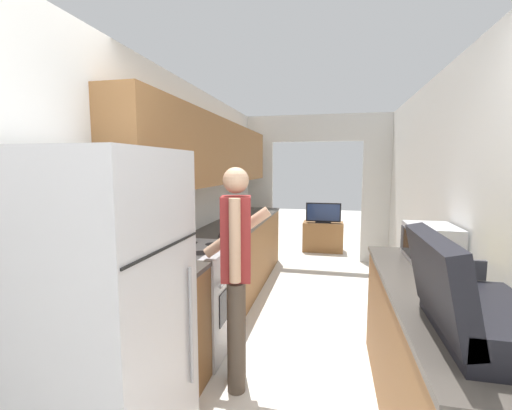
{
  "coord_description": "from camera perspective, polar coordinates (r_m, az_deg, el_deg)",
  "views": [
    {
      "loc": [
        0.27,
        -0.89,
        1.64
      ],
      "look_at": [
        -0.55,
        2.79,
        1.21
      ],
      "focal_mm": 24.0,
      "sensor_mm": 36.0,
      "label": 1
    }
  ],
  "objects": [
    {
      "name": "suitcase",
      "position": [
        1.73,
        32.13,
        -14.12
      ],
      "size": [
        0.46,
        0.67,
        0.44
      ],
      "color": "black",
      "rests_on": "counter_right"
    },
    {
      "name": "person",
      "position": [
        2.55,
        -3.3,
        -10.97
      ],
      "size": [
        0.53,
        0.43,
        1.63
      ],
      "rotation": [
        0.0,
        0.0,
        1.79
      ],
      "color": "#4C4238",
      "rests_on": "ground_plane"
    },
    {
      "name": "knife",
      "position": [
        3.59,
        -5.7,
        -4.91
      ],
      "size": [
        0.09,
        0.33,
        0.02
      ],
      "rotation": [
        0.0,
        0.0,
        0.25
      ],
      "color": "#B7B7BC",
      "rests_on": "counter_left"
    },
    {
      "name": "range_oven",
      "position": [
        3.23,
        -10.09,
        -14.87
      ],
      "size": [
        0.66,
        0.75,
        1.06
      ],
      "color": "#B7B7BC",
      "rests_on": "ground_plane"
    },
    {
      "name": "counter_left",
      "position": [
        4.42,
        -3.51,
        -8.93
      ],
      "size": [
        0.62,
        3.88,
        0.92
      ],
      "color": "brown",
      "rests_on": "ground_plane"
    },
    {
      "name": "microwave",
      "position": [
        2.96,
        27.09,
        -5.57
      ],
      "size": [
        0.35,
        0.47,
        0.27
      ],
      "color": "#B7B7BC",
      "rests_on": "counter_right"
    },
    {
      "name": "wall_right",
      "position": [
        3.02,
        31.31,
        -1.82
      ],
      "size": [
        0.06,
        7.47,
        2.5
      ],
      "color": "silver",
      "rests_on": "ground_plane"
    },
    {
      "name": "refrigerator",
      "position": [
        2.04,
        -23.66,
        -16.46
      ],
      "size": [
        0.72,
        0.77,
        1.72
      ],
      "color": "#B7B7BC",
      "rests_on": "ground_plane"
    },
    {
      "name": "book_stack",
      "position": [
        2.4,
        28.99,
        -10.32
      ],
      "size": [
        0.25,
        0.27,
        0.11
      ],
      "color": "#2D4C99",
      "rests_on": "counter_right"
    },
    {
      "name": "tv_cabinet",
      "position": [
        6.75,
        11.08,
        -5.18
      ],
      "size": [
        0.75,
        0.42,
        0.56
      ],
      "color": "brown",
      "rests_on": "ground_plane"
    },
    {
      "name": "counter_right",
      "position": [
        2.5,
        28.06,
        -22.33
      ],
      "size": [
        0.62,
        2.12,
        0.92
      ],
      "color": "brown",
      "rests_on": "ground_plane"
    },
    {
      "name": "wall_left",
      "position": [
        3.57,
        -11.06,
        4.07
      ],
      "size": [
        0.38,
        7.47,
        2.5
      ],
      "color": "silver",
      "rests_on": "ground_plane"
    },
    {
      "name": "television",
      "position": [
        6.63,
        11.16,
        -1.31
      ],
      "size": [
        0.66,
        0.16,
        0.38
      ],
      "color": "black",
      "rests_on": "tv_cabinet"
    },
    {
      "name": "wall_far_with_doorway",
      "position": [
        6.0,
        10.01,
        4.45
      ],
      "size": [
        2.83,
        0.06,
        2.5
      ],
      "color": "silver",
      "rests_on": "ground_plane"
    }
  ]
}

